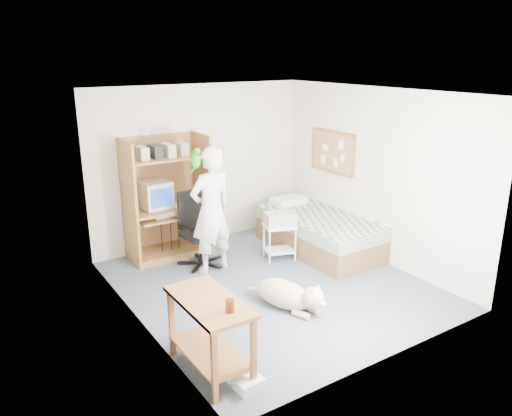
{
  "coord_description": "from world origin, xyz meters",
  "views": [
    {
      "loc": [
        -3.45,
        -4.93,
        2.95
      ],
      "look_at": [
        -0.15,
        0.16,
        1.05
      ],
      "focal_mm": 35.0,
      "sensor_mm": 36.0,
      "label": 1
    }
  ],
  "objects_px": {
    "side_desk": "(210,324)",
    "computer_hutch": "(167,202)",
    "printer_cart": "(280,236)",
    "person": "(211,211)",
    "dog": "(288,295)",
    "bed": "(318,232)",
    "office_chair": "(199,239)"
  },
  "relations": [
    {
      "from": "person",
      "to": "printer_cart",
      "type": "xyz_separation_m",
      "value": [
        1.03,
        -0.18,
        -0.53
      ]
    },
    {
      "from": "printer_cart",
      "to": "person",
      "type": "bearing_deg",
      "value": -171.64
    },
    {
      "from": "side_desk",
      "to": "office_chair",
      "type": "distance_m",
      "value": 2.57
    },
    {
      "from": "bed",
      "to": "printer_cart",
      "type": "relative_size",
      "value": 3.77
    },
    {
      "from": "dog",
      "to": "printer_cart",
      "type": "height_order",
      "value": "printer_cart"
    },
    {
      "from": "dog",
      "to": "computer_hutch",
      "type": "bearing_deg",
      "value": 82.58
    },
    {
      "from": "bed",
      "to": "side_desk",
      "type": "distance_m",
      "value": 3.39
    },
    {
      "from": "side_desk",
      "to": "person",
      "type": "distance_m",
      "value": 2.35
    },
    {
      "from": "office_chair",
      "to": "printer_cart",
      "type": "height_order",
      "value": "office_chair"
    },
    {
      "from": "bed",
      "to": "dog",
      "type": "relative_size",
      "value": 1.89
    },
    {
      "from": "bed",
      "to": "office_chair",
      "type": "bearing_deg",
      "value": 163.61
    },
    {
      "from": "office_chair",
      "to": "bed",
      "type": "bearing_deg",
      "value": -22.98
    },
    {
      "from": "bed",
      "to": "office_chair",
      "type": "distance_m",
      "value": 1.87
    },
    {
      "from": "computer_hutch",
      "to": "printer_cart",
      "type": "height_order",
      "value": "computer_hutch"
    },
    {
      "from": "printer_cart",
      "to": "side_desk",
      "type": "bearing_deg",
      "value": -121.01
    },
    {
      "from": "person",
      "to": "dog",
      "type": "relative_size",
      "value": 1.66
    },
    {
      "from": "computer_hutch",
      "to": "office_chair",
      "type": "xyz_separation_m",
      "value": [
        0.21,
        -0.59,
        -0.44
      ]
    },
    {
      "from": "computer_hutch",
      "to": "side_desk",
      "type": "relative_size",
      "value": 1.8
    },
    {
      "from": "dog",
      "to": "person",
      "type": "bearing_deg",
      "value": 79.73
    },
    {
      "from": "bed",
      "to": "dog",
      "type": "distance_m",
      "value": 1.95
    },
    {
      "from": "computer_hutch",
      "to": "person",
      "type": "relative_size",
      "value": 1.02
    },
    {
      "from": "side_desk",
      "to": "computer_hutch",
      "type": "bearing_deg",
      "value": 73.86
    },
    {
      "from": "computer_hutch",
      "to": "printer_cart",
      "type": "distance_m",
      "value": 1.75
    },
    {
      "from": "side_desk",
      "to": "office_chair",
      "type": "xyz_separation_m",
      "value": [
        1.06,
        2.34,
        -0.11
      ]
    },
    {
      "from": "computer_hutch",
      "to": "person",
      "type": "height_order",
      "value": "computer_hutch"
    },
    {
      "from": "computer_hutch",
      "to": "printer_cart",
      "type": "relative_size",
      "value": 3.36
    },
    {
      "from": "bed",
      "to": "printer_cart",
      "type": "distance_m",
      "value": 0.71
    },
    {
      "from": "person",
      "to": "printer_cart",
      "type": "relative_size",
      "value": 3.3
    },
    {
      "from": "computer_hutch",
      "to": "office_chair",
      "type": "distance_m",
      "value": 0.77
    },
    {
      "from": "side_desk",
      "to": "dog",
      "type": "bearing_deg",
      "value": 22.92
    },
    {
      "from": "bed",
      "to": "dog",
      "type": "bearing_deg",
      "value": -140.31
    },
    {
      "from": "computer_hutch",
      "to": "dog",
      "type": "xyz_separation_m",
      "value": [
        0.5,
        -2.37,
        -0.64
      ]
    }
  ]
}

